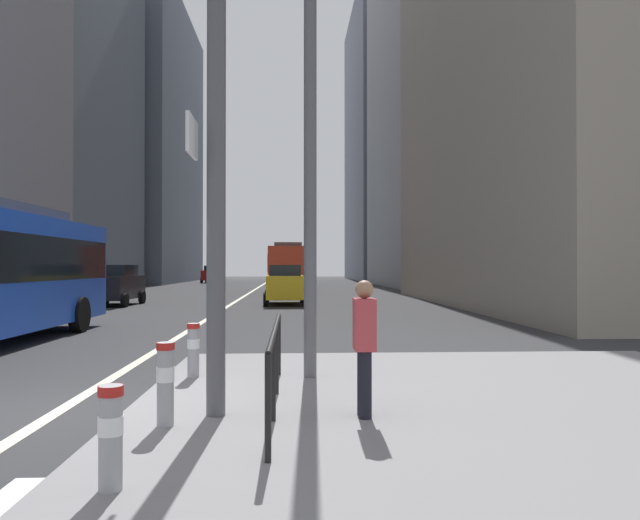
# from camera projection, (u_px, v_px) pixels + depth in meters

# --- Properties ---
(ground_plane) EXTENTS (160.00, 160.00, 0.00)m
(ground_plane) POSITION_uv_depth(u_px,v_px,m) (228.00, 306.00, 27.54)
(ground_plane) COLOR #303033
(median_island) EXTENTS (9.00, 10.00, 0.15)m
(median_island) POSITION_uv_depth(u_px,v_px,m) (507.00, 422.00, 6.82)
(median_island) COLOR gray
(median_island) RESTS_ON ground
(lane_centre_line) EXTENTS (0.20, 80.00, 0.01)m
(lane_centre_line) POSITION_uv_depth(u_px,v_px,m) (245.00, 296.00, 37.53)
(lane_centre_line) COLOR beige
(lane_centre_line) RESTS_ON ground
(office_tower_left_mid) EXTENTS (10.76, 18.55, 29.78)m
(office_tower_left_mid) POSITION_uv_depth(u_px,v_px,m) (42.00, 95.00, 44.78)
(office_tower_left_mid) COLOR slate
(office_tower_left_mid) RESTS_ON ground
(office_tower_left_far) EXTENTS (12.76, 25.99, 32.34)m
(office_tower_left_far) POSITION_uv_depth(u_px,v_px,m) (132.00, 146.00, 69.75)
(office_tower_left_far) COLOR slate
(office_tower_left_far) RESTS_ON ground
(office_tower_right_far) EXTENTS (11.13, 25.56, 38.41)m
(office_tower_right_far) POSITION_uv_depth(u_px,v_px,m) (392.00, 144.00, 83.15)
(office_tower_right_far) COLOR slate
(office_tower_right_far) RESTS_ON ground
(city_bus_red_receding) EXTENTS (2.91, 11.70, 3.40)m
(city_bus_red_receding) POSITION_uv_depth(u_px,v_px,m) (287.00, 267.00, 41.02)
(city_bus_red_receding) COLOR red
(city_bus_red_receding) RESTS_ON ground
(city_bus_red_distant) EXTENTS (2.86, 10.86, 3.40)m
(city_bus_red_distant) POSITION_uv_depth(u_px,v_px,m) (299.00, 267.00, 61.09)
(city_bus_red_distant) COLOR #198456
(city_bus_red_distant) RESTS_ON ground
(car_oncoming_mid) EXTENTS (2.18, 4.36, 1.94)m
(car_oncoming_mid) POSITION_uv_depth(u_px,v_px,m) (212.00, 274.00, 67.12)
(car_oncoming_mid) COLOR maroon
(car_oncoming_mid) RESTS_ON ground
(car_receding_near) EXTENTS (2.13, 4.29, 1.94)m
(car_receding_near) POSITION_uv_depth(u_px,v_px,m) (285.00, 284.00, 29.02)
(car_receding_near) COLOR gold
(car_receding_near) RESTS_ON ground
(car_receding_far) EXTENTS (2.13, 4.26, 1.94)m
(car_receding_far) POSITION_uv_depth(u_px,v_px,m) (290.00, 277.00, 50.58)
(car_receding_far) COLOR silver
(car_receding_far) RESTS_ON ground
(car_oncoming_far) EXTENTS (2.15, 4.08, 1.94)m
(car_oncoming_far) POSITION_uv_depth(u_px,v_px,m) (115.00, 285.00, 28.25)
(car_oncoming_far) COLOR black
(car_oncoming_far) RESTS_ON ground
(traffic_signal_gantry) EXTENTS (7.10, 0.65, 6.00)m
(traffic_signal_gantry) POSITION_uv_depth(u_px,v_px,m) (4.00, 67.00, 6.75)
(traffic_signal_gantry) COLOR #515156
(traffic_signal_gantry) RESTS_ON median_island
(street_lamp_post) EXTENTS (5.50, 0.32, 8.00)m
(street_lamp_post) POSITION_uv_depth(u_px,v_px,m) (310.00, 50.00, 9.25)
(street_lamp_post) COLOR #56565B
(street_lamp_post) RESTS_ON median_island
(bollard_left) EXTENTS (0.20, 0.20, 0.81)m
(bollard_left) POSITION_uv_depth(u_px,v_px,m) (111.00, 432.00, 4.54)
(bollard_left) COLOR #99999E
(bollard_left) RESTS_ON median_island
(bollard_right) EXTENTS (0.20, 0.20, 0.90)m
(bollard_right) POSITION_uv_depth(u_px,v_px,m) (165.00, 379.00, 6.38)
(bollard_right) COLOR #99999E
(bollard_right) RESTS_ON median_island
(bollard_back) EXTENTS (0.20, 0.20, 0.84)m
(bollard_back) POSITION_uv_depth(u_px,v_px,m) (193.00, 347.00, 9.18)
(bollard_back) COLOR #99999E
(bollard_back) RESTS_ON median_island
(pedestrian_railing) EXTENTS (0.06, 4.22, 0.98)m
(pedestrian_railing) POSITION_uv_depth(u_px,v_px,m) (275.00, 348.00, 7.28)
(pedestrian_railing) COLOR black
(pedestrian_railing) RESTS_ON median_island
(pedestrian_waiting) EXTENTS (0.24, 0.38, 1.57)m
(pedestrian_waiting) POSITION_uv_depth(u_px,v_px,m) (364.00, 342.00, 6.78)
(pedestrian_waiting) COLOR black
(pedestrian_waiting) RESTS_ON median_island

